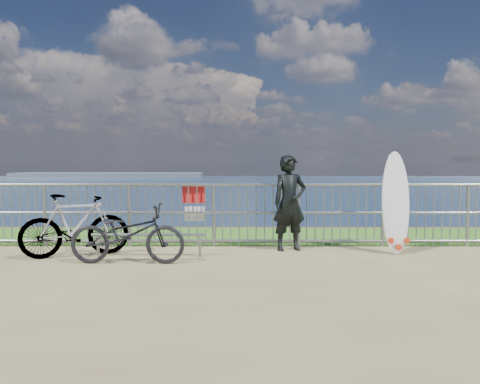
{
  "coord_description": "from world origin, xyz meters",
  "views": [
    {
      "loc": [
        -0.01,
        -6.64,
        1.55
      ],
      "look_at": [
        -0.03,
        1.2,
        1.0
      ],
      "focal_mm": 35.0,
      "sensor_mm": 36.0,
      "label": 1
    }
  ],
  "objects_px": {
    "surfer": "(290,203)",
    "surfboard": "(396,206)",
    "bicycle_near": "(128,234)",
    "bicycle_far": "(75,225)"
  },
  "relations": [
    {
      "from": "bicycle_near",
      "to": "bicycle_far",
      "type": "xyz_separation_m",
      "value": [
        -0.95,
        0.49,
        0.06
      ]
    },
    {
      "from": "surfer",
      "to": "surfboard",
      "type": "distance_m",
      "value": 1.74
    },
    {
      "from": "surfer",
      "to": "bicycle_near",
      "type": "height_order",
      "value": "surfer"
    },
    {
      "from": "bicycle_near",
      "to": "surfer",
      "type": "bearing_deg",
      "value": -67.11
    },
    {
      "from": "surfer",
      "to": "bicycle_near",
      "type": "relative_size",
      "value": 0.96
    },
    {
      "from": "surfer",
      "to": "bicycle_near",
      "type": "distance_m",
      "value": 2.74
    },
    {
      "from": "surfboard",
      "to": "bicycle_near",
      "type": "xyz_separation_m",
      "value": [
        -4.23,
        -0.79,
        -0.33
      ]
    },
    {
      "from": "surfer",
      "to": "bicycle_far",
      "type": "distance_m",
      "value": 3.52
    },
    {
      "from": "surfboard",
      "to": "bicycle_far",
      "type": "distance_m",
      "value": 5.2
    },
    {
      "from": "bicycle_far",
      "to": "bicycle_near",
      "type": "bearing_deg",
      "value": -140.4
    }
  ]
}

